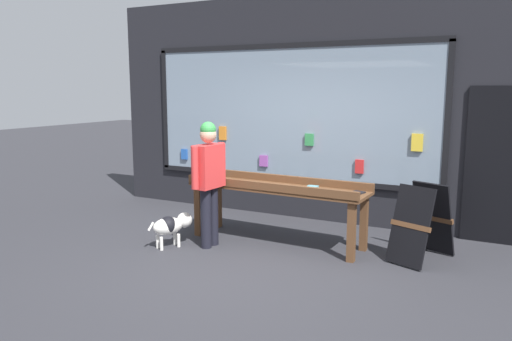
{
  "coord_description": "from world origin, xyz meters",
  "views": [
    {
      "loc": [
        2.75,
        -4.97,
        2.07
      ],
      "look_at": [
        -0.22,
        0.74,
        1.0
      ],
      "focal_mm": 35.0,
      "sensor_mm": 36.0,
      "label": 1
    }
  ],
  "objects_px": {
    "small_dog": "(171,225)",
    "sandwich_board_sign": "(422,222)",
    "display_table_main": "(277,192)",
    "person_browsing": "(209,175)"
  },
  "relations": [
    {
      "from": "person_browsing",
      "to": "small_dog",
      "type": "relative_size",
      "value": 2.89
    },
    {
      "from": "display_table_main",
      "to": "person_browsing",
      "type": "distance_m",
      "value": 0.95
    },
    {
      "from": "person_browsing",
      "to": "small_dog",
      "type": "xyz_separation_m",
      "value": [
        -0.43,
        -0.26,
        -0.66
      ]
    },
    {
      "from": "display_table_main",
      "to": "sandwich_board_sign",
      "type": "bearing_deg",
      "value": 5.95
    },
    {
      "from": "sandwich_board_sign",
      "to": "person_browsing",
      "type": "bearing_deg",
      "value": -142.77
    },
    {
      "from": "small_dog",
      "to": "person_browsing",
      "type": "bearing_deg",
      "value": -30.42
    },
    {
      "from": "small_dog",
      "to": "sandwich_board_sign",
      "type": "bearing_deg",
      "value": -43.3
    },
    {
      "from": "display_table_main",
      "to": "sandwich_board_sign",
      "type": "xyz_separation_m",
      "value": [
        1.85,
        0.19,
        -0.23
      ]
    },
    {
      "from": "person_browsing",
      "to": "small_dog",
      "type": "distance_m",
      "value": 0.83
    },
    {
      "from": "display_table_main",
      "to": "person_browsing",
      "type": "bearing_deg",
      "value": -142.47
    }
  ]
}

